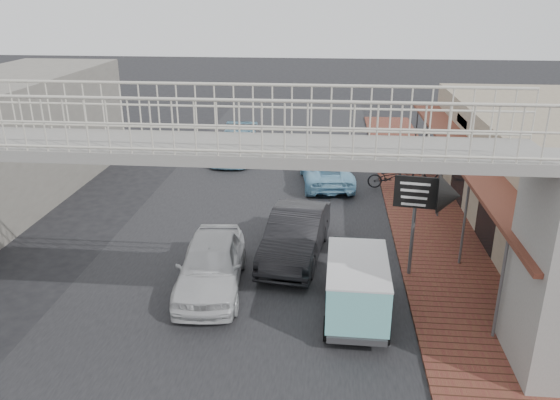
% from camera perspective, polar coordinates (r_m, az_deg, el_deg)
% --- Properties ---
extents(ground, '(120.00, 120.00, 0.00)m').
position_cam_1_polar(ground, '(17.44, -3.96, -7.41)').
color(ground, black).
rests_on(ground, ground).
extents(road_strip, '(10.00, 60.00, 0.01)m').
position_cam_1_polar(road_strip, '(17.44, -3.96, -7.40)').
color(road_strip, black).
rests_on(road_strip, ground).
extents(sidewalk, '(3.00, 40.00, 0.10)m').
position_cam_1_polar(sidewalk, '(20.28, 15.93, -3.82)').
color(sidewalk, brown).
rests_on(sidewalk, ground).
extents(footbridge, '(16.40, 2.40, 6.34)m').
position_cam_1_polar(footbridge, '(12.52, -7.20, -3.21)').
color(footbridge, gray).
rests_on(footbridge, ground).
extents(building_far_left, '(5.00, 14.00, 5.00)m').
position_cam_1_polar(building_far_left, '(25.79, -26.85, 5.74)').
color(building_far_left, gray).
rests_on(building_far_left, ground).
extents(white_hatchback, '(2.20, 4.70, 1.55)m').
position_cam_1_polar(white_hatchback, '(16.24, -7.24, -6.70)').
color(white_hatchback, silver).
rests_on(white_hatchback, ground).
extents(dark_sedan, '(2.25, 4.98, 1.59)m').
position_cam_1_polar(dark_sedan, '(17.96, 1.64, -3.67)').
color(dark_sedan, black).
rests_on(dark_sedan, ground).
extents(angkot_curb, '(2.73, 4.90, 1.29)m').
position_cam_1_polar(angkot_curb, '(25.01, 4.82, 3.11)').
color(angkot_curb, '#7EBADB').
rests_on(angkot_curb, ground).
extents(angkot_far, '(2.08, 5.06, 1.46)m').
position_cam_1_polar(angkot_far, '(29.01, -4.72, 5.79)').
color(angkot_far, '#6698B2').
rests_on(angkot_far, ground).
extents(angkot_van, '(1.70, 3.60, 1.75)m').
position_cam_1_polar(angkot_van, '(14.76, 8.03, -8.29)').
color(angkot_van, black).
rests_on(angkot_van, ground).
extents(motorcycle_near, '(1.89, 0.66, 0.99)m').
position_cam_1_polar(motorcycle_near, '(24.58, 11.34, 2.32)').
color(motorcycle_near, black).
rests_on(motorcycle_near, sidewalk).
extents(motorcycle_far, '(1.86, 0.67, 1.10)m').
position_cam_1_polar(motorcycle_far, '(25.95, 14.37, 3.18)').
color(motorcycle_far, black).
rests_on(motorcycle_far, sidewalk).
extents(street_clock, '(0.78, 0.72, 3.01)m').
position_cam_1_polar(street_clock, '(14.84, 24.13, -3.43)').
color(street_clock, '#59595B').
rests_on(street_clock, sidewalk).
extents(arrow_sign, '(1.95, 1.26, 3.27)m').
position_cam_1_polar(arrow_sign, '(16.46, 16.84, 0.41)').
color(arrow_sign, '#59595B').
rests_on(arrow_sign, sidewalk).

